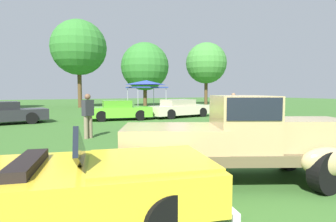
# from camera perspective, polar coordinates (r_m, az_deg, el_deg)

# --- Properties ---
(ground_plane) EXTENTS (120.00, 120.00, 0.00)m
(ground_plane) POSITION_cam_1_polar(r_m,az_deg,el_deg) (5.82, 12.78, -13.81)
(ground_plane) COLOR #386628
(feature_pickup_truck) EXTENTS (4.62, 3.23, 1.70)m
(feature_pickup_truck) POSITION_cam_1_polar(r_m,az_deg,el_deg) (5.60, 14.40, -5.42)
(feature_pickup_truck) COLOR brown
(feature_pickup_truck) RESTS_ON ground_plane
(neighbor_convertible) EXTENTS (4.38, 2.61, 1.40)m
(neighbor_convertible) POSITION_cam_1_polar(r_m,az_deg,el_deg) (3.87, -19.75, -14.30)
(neighbor_convertible) COLOR yellow
(neighbor_convertible) RESTS_ON ground_plane
(show_car_charcoal) EXTENTS (4.59, 2.30, 1.22)m
(show_car_charcoal) POSITION_cam_1_polar(r_m,az_deg,el_deg) (17.15, -31.49, -0.41)
(show_car_charcoal) COLOR #28282D
(show_car_charcoal) RESTS_ON ground_plane
(show_car_lime) EXTENTS (4.07, 2.33, 1.22)m
(show_car_lime) POSITION_cam_1_polar(r_m,az_deg,el_deg) (17.19, -10.21, 0.15)
(show_car_lime) COLOR #60C62D
(show_car_lime) RESTS_ON ground_plane
(show_car_cream) EXTENTS (4.78, 2.33, 1.22)m
(show_car_cream) POSITION_cam_1_polar(r_m,az_deg,el_deg) (18.76, 2.48, 0.55)
(show_car_cream) COLOR beige
(show_car_cream) RESTS_ON ground_plane
(spectator_near_truck) EXTENTS (0.47, 0.40, 1.69)m
(spectator_near_truck) POSITION_cam_1_polar(r_m,az_deg,el_deg) (10.71, -16.39, -0.68)
(spectator_near_truck) COLOR #7F7056
(spectator_near_truck) RESTS_ON ground_plane
(spectator_between_cars) EXTENTS (0.44, 0.46, 1.69)m
(spectator_between_cars) POSITION_cam_1_polar(r_m,az_deg,el_deg) (15.07, 13.48, 0.74)
(spectator_between_cars) COLOR #383838
(spectator_between_cars) RESTS_ON ground_plane
(canopy_tent_center_field) EXTENTS (2.77, 2.77, 2.71)m
(canopy_tent_center_field) POSITION_cam_1_polar(r_m,az_deg,el_deg) (23.30, -4.55, 5.73)
(canopy_tent_center_field) COLOR #B7B7BC
(canopy_tent_center_field) RESTS_ON ground_plane
(treeline_center) EXTENTS (5.91, 5.91, 9.43)m
(treeline_center) POSITION_cam_1_polar(r_m,az_deg,el_deg) (31.63, -18.15, 12.46)
(treeline_center) COLOR brown
(treeline_center) RESTS_ON ground_plane
(treeline_mid_right) EXTENTS (5.62, 5.62, 7.49)m
(treeline_mid_right) POSITION_cam_1_polar(r_m,az_deg,el_deg) (32.64, -4.85, 9.24)
(treeline_mid_right) COLOR brown
(treeline_mid_right) RESTS_ON ground_plane
(treeline_far_right) EXTENTS (5.41, 5.41, 8.21)m
(treeline_far_right) POSITION_cam_1_polar(r_m,az_deg,el_deg) (37.12, 8.00, 9.86)
(treeline_far_right) COLOR brown
(treeline_far_right) RESTS_ON ground_plane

